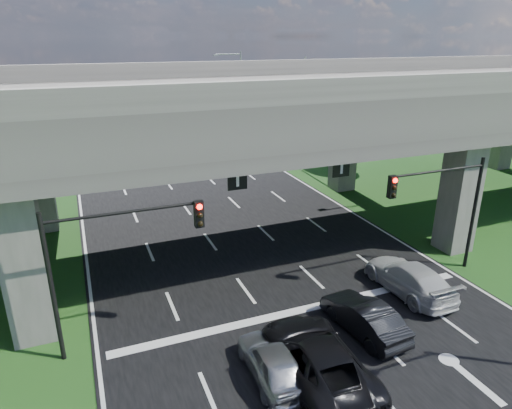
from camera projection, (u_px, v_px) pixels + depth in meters
ground at (345, 358)px, 17.49m from camera, size 160.00×160.00×0.00m
road at (250, 251)px, 26.18m from camera, size 18.00×120.00×0.03m
overpass at (237, 107)px, 25.19m from camera, size 80.00×15.00×10.00m
signal_right at (445, 198)px, 22.21m from camera, size 5.76×0.54×6.00m
signal_left at (111, 251)px, 16.73m from camera, size 5.76×0.54×6.00m
streetlight_far at (300, 106)px, 39.88m from camera, size 3.38×0.25×10.00m
streetlight_beyond at (238, 88)px, 53.81m from camera, size 3.38×0.25×10.00m
tree_left_far at (24, 102)px, 47.72m from camera, size 4.80×4.80×8.32m
tree_right_near at (307, 113)px, 44.87m from camera, size 4.20×4.20×7.28m
tree_right_mid at (298, 104)px, 52.99m from camera, size 3.91×3.90×6.76m
tree_right_far at (242, 93)px, 58.33m from camera, size 4.50×4.50×7.80m
car_silver at (273, 362)px, 16.19m from camera, size 1.75×4.07×1.37m
car_dark at (364, 317)px, 18.76m from camera, size 1.87×4.37×1.40m
car_white at (409, 278)px, 21.72m from camera, size 2.12×5.13×1.48m
car_trailing at (317, 359)px, 16.18m from camera, size 2.94×5.93×1.62m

